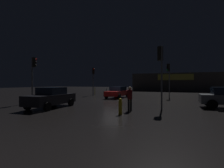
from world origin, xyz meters
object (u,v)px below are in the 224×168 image
Objects in this scene: traffic_signal_main at (161,62)px; car_far at (51,98)px; car_crossing at (118,92)px; fire_hydrant at (120,107)px; traffic_signal_opposite at (169,73)px; traffic_signal_cross_right at (93,76)px; store_building at (176,82)px; traffic_signal_cross_left at (33,70)px; pedestrian at (130,97)px.

car_far is at bearing -163.57° from traffic_signal_main.
car_crossing reaches higher than fire_hydrant.
traffic_signal_cross_right is at bearing 179.32° from traffic_signal_opposite.
traffic_signal_cross_right reaches higher than car_far.
store_building is 4.48× the size of car_far.
traffic_signal_cross_left is at bearing -122.17° from car_crossing.
traffic_signal_cross_right is (-11.25, 0.13, -0.24)m from traffic_signal_opposite.
traffic_signal_main is at bearing 55.99° from fire_hydrant.
pedestrian reaches higher than car_far.
car_crossing is 2.72× the size of pedestrian.
car_far is (-7.99, -2.36, -2.63)m from traffic_signal_main.
car_crossing is at bearing 57.83° from traffic_signal_cross_left.
fire_hydrant is (9.56, -13.63, -2.56)m from traffic_signal_cross_right.
store_building is 34.07m from traffic_signal_cross_left.
pedestrian is 1.68× the size of fire_hydrant.
traffic_signal_main is 1.00× the size of car_crossing.
car_crossing is at bearing 112.02° from fire_hydrant.
fire_hydrant is at bearing -5.86° from car_far.
pedestrian is 1.62m from fire_hydrant.
traffic_signal_main is at bearing 16.43° from car_far.
traffic_signal_opposite is at bearing -89.94° from store_building.
traffic_signal_opposite is 0.99× the size of car_far.
car_far is (3.78, -1.72, -2.37)m from traffic_signal_cross_left.
traffic_signal_main is 8.73m from car_far.
traffic_signal_cross_left is at bearing -91.04° from traffic_signal_cross_right.
store_building is at bearing 87.22° from fire_hydrant.
traffic_signal_cross_left reaches higher than car_far.
car_far is at bearing -24.48° from traffic_signal_cross_left.
store_building is at bearing 70.37° from traffic_signal_cross_left.
pedestrian is at bearing 8.66° from car_far.
store_building is 4.37× the size of car_crossing.
traffic_signal_cross_right is 15.63m from pedestrian.
car_far is at bearing -98.80° from car_crossing.
traffic_signal_cross_right is at bearing 88.96° from traffic_signal_cross_left.
fire_hydrant is (-0.13, -1.54, -0.48)m from pedestrian.
traffic_signal_opposite reaches higher than store_building.
car_far is 6.02m from fire_hydrant.
car_far is at bearing -102.76° from store_building.
store_building reaches higher than car_crossing.
car_far is 2.66× the size of pedestrian.
car_crossing is at bearing 115.87° from pedestrian.
car_far is 4.46× the size of fire_hydrant.
traffic_signal_opposite reaches higher than traffic_signal_cross_left.
traffic_signal_main is at bearing 37.21° from pedestrian.
traffic_signal_main is 3.40m from pedestrian.
pedestrian is (9.89, -0.79, -2.19)m from traffic_signal_cross_left.
traffic_signal_cross_left is 11.29m from traffic_signal_cross_right.
car_far is at bearing -120.79° from traffic_signal_opposite.
store_building is 4.50× the size of traffic_signal_opposite.
traffic_signal_main is at bearing -88.30° from traffic_signal_opposite.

